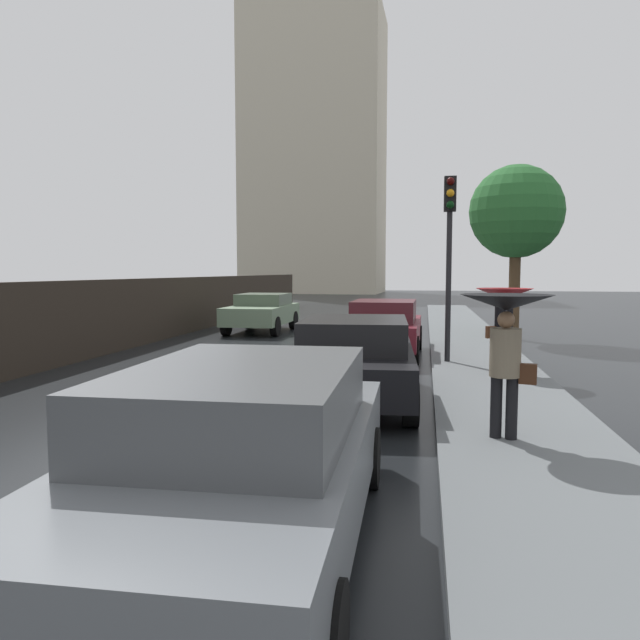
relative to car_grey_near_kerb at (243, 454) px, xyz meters
The scene contains 11 objects.
ground 2.97m from the car_grey_near_kerb, 149.71° to the left, with size 120.00×120.00×0.00m, color black.
sidewalk_strip 3.07m from the car_grey_near_kerb, 28.94° to the left, with size 2.20×60.00×0.14m, color slate.
car_grey_near_kerb is the anchor object (origin of this frame).
car_black_mid_road 5.21m from the car_grey_near_kerb, 87.18° to the left, with size 2.12×4.31×1.40m.
car_green_far_ahead 16.48m from the car_grey_near_kerb, 105.09° to the left, with size 1.95×3.95×1.34m.
car_maroon_behind_camera 10.67m from the car_grey_near_kerb, 88.01° to the left, with size 1.85×4.09×1.42m.
pedestrian_with_umbrella_near 3.89m from the car_grey_near_kerb, 52.64° to the left, with size 1.09×1.09×1.73m.
pedestrian_with_umbrella_far 8.50m from the car_grey_near_kerb, 69.93° to the left, with size 1.11×1.11×1.67m.
traffic_light 9.59m from the car_grey_near_kerb, 78.45° to the left, with size 0.26×0.39×4.06m.
street_tree_near 15.94m from the car_grey_near_kerb, 74.74° to the left, with size 2.87×2.87×5.41m.
distant_tower 56.23m from the car_grey_near_kerb, 99.93° to the left, with size 13.45×9.10×31.66m.
Camera 1 is at (3.83, -5.72, 2.16)m, focal length 33.35 mm.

